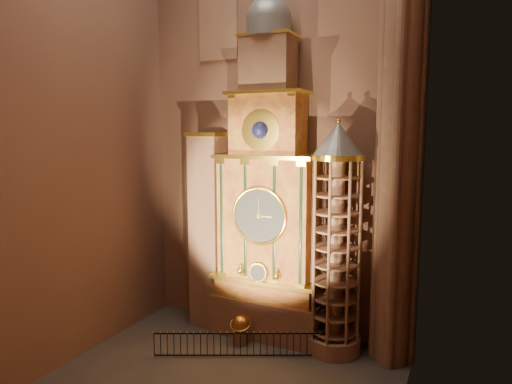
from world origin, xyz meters
The scene contains 11 objects.
floor centered at (0.00, 0.00, 0.00)m, with size 14.00×14.00×0.00m, color #383330.
wall_back centered at (0.00, 6.00, 11.00)m, with size 22.00×22.00×0.00m, color #845C47.
wall_left centered at (-7.00, 0.00, 11.00)m, with size 22.00×22.00×0.00m, color #845C47.
wall_right centered at (7.00, 0.00, 11.00)m, with size 22.00×22.00×0.00m, color #845C47.
astronomical_clock centered at (0.00, 4.96, 6.68)m, with size 5.60×2.41×16.70m.
portrait_tower centered at (-3.40, 4.98, 5.15)m, with size 1.80×1.60×10.20m.
stair_turret centered at (3.50, 4.70, 5.27)m, with size 2.50×2.50×10.80m.
gothic_pier centered at (6.10, 5.00, 11.00)m, with size 2.04×2.04×22.00m.
stained_glass_window centered at (-3.20, 5.92, 16.50)m, with size 2.20×0.14×5.20m.
celestial_globe centered at (-0.76, 3.43, 0.87)m, with size 1.15×1.10×1.46m.
iron_railing centered at (-0.18, 2.31, 0.60)m, with size 7.17×3.36×1.11m.
Camera 1 is at (8.74, -15.23, 10.23)m, focal length 32.00 mm.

